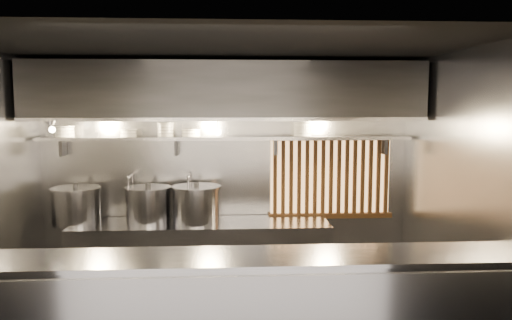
{
  "coord_description": "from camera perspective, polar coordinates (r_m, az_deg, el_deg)",
  "views": [
    {
      "loc": [
        0.01,
        -4.65,
        2.27
      ],
      "look_at": [
        0.31,
        0.55,
        1.7
      ],
      "focal_mm": 35.0,
      "sensor_mm": 36.0,
      "label": 1
    }
  ],
  "objects": [
    {
      "name": "bowl_stack_2",
      "position": [
        6.02,
        -10.31,
        3.45
      ],
      "size": [
        0.2,
        0.2,
        0.17
      ],
      "color": "white",
      "rests_on": "bowl_shelf"
    },
    {
      "name": "ceiling",
      "position": [
        4.68,
        -3.51,
        12.75
      ],
      "size": [
        4.5,
        4.5,
        0.0
      ],
      "primitive_type": "plane",
      "rotation": [
        3.14,
        0.0,
        0.0
      ],
      "color": "black",
      "rests_on": "wall_back"
    },
    {
      "name": "wood_screen",
      "position": [
        6.3,
        8.52,
        -1.92
      ],
      "size": [
        1.56,
        0.09,
        1.04
      ],
      "color": "#FFBF72",
      "rests_on": "wall_back"
    },
    {
      "name": "wall_back",
      "position": [
        6.21,
        -3.39,
        -1.79
      ],
      "size": [
        4.5,
        0.0,
        4.5
      ],
      "primitive_type": "plane",
      "rotation": [
        1.57,
        0.0,
        0.0
      ],
      "color": "gray",
      "rests_on": "floor"
    },
    {
      "name": "stock_pot_right",
      "position": [
        6.01,
        -12.2,
        -4.99
      ],
      "size": [
        0.58,
        0.58,
        0.46
      ],
      "rotation": [
        0.0,
        0.0,
        0.07
      ],
      "color": "#99999E",
      "rests_on": "cooking_bench"
    },
    {
      "name": "bowl_stack_1",
      "position": [
        6.09,
        -14.37,
        3.03
      ],
      "size": [
        0.21,
        0.21,
        0.09
      ],
      "color": "white",
      "rests_on": "bowl_shelf"
    },
    {
      "name": "bowl_stack_3",
      "position": [
        6.0,
        -7.42,
        3.12
      ],
      "size": [
        0.23,
        0.23,
        0.09
      ],
      "color": "white",
      "rests_on": "bowl_shelf"
    },
    {
      "name": "faucet_right",
      "position": [
        6.11,
        -7.61,
        -2.86
      ],
      "size": [
        0.04,
        0.3,
        0.5
      ],
      "color": "silver",
      "rests_on": "wall_back"
    },
    {
      "name": "exhaust_hood",
      "position": [
        5.75,
        -3.46,
        7.79
      ],
      "size": [
        4.4,
        0.81,
        0.65
      ],
      "color": "#2D2D30",
      "rests_on": "ceiling"
    },
    {
      "name": "pendant_bulb",
      "position": [
        5.86,
        -4.4,
        3.23
      ],
      "size": [
        0.09,
        0.09,
        0.19
      ],
      "color": "#2D2D30",
      "rests_on": "exhaust_hood"
    },
    {
      "name": "bowl_stack_0",
      "position": [
        6.28,
        -21.08,
        3.07
      ],
      "size": [
        0.24,
        0.24,
        0.13
      ],
      "color": "white",
      "rests_on": "bowl_shelf"
    },
    {
      "name": "wall_right",
      "position": [
        5.24,
        22.11,
        -3.77
      ],
      "size": [
        0.0,
        3.0,
        3.0
      ],
      "primitive_type": "plane",
      "rotation": [
        1.57,
        0.0,
        -1.57
      ],
      "color": "gray",
      "rests_on": "floor"
    },
    {
      "name": "cooking_bench",
      "position": [
        6.07,
        -6.22,
        -11.22
      ],
      "size": [
        3.0,
        0.7,
        0.9
      ],
      "primitive_type": "cube",
      "color": "#99999E",
      "rests_on": "floor"
    },
    {
      "name": "bowl_stack_4",
      "position": [
        6.05,
        5.35,
        3.54
      ],
      "size": [
        0.23,
        0.23,
        0.17
      ],
      "color": "white",
      "rests_on": "bowl_shelf"
    },
    {
      "name": "stock_pot_left",
      "position": [
        6.19,
        -19.85,
        -4.88
      ],
      "size": [
        0.72,
        0.72,
        0.46
      ],
      "rotation": [
        0.0,
        0.0,
        0.32
      ],
      "color": "#99999E",
      "rests_on": "cooking_bench"
    },
    {
      "name": "faucet_left",
      "position": [
        6.2,
        -14.08,
        -2.86
      ],
      "size": [
        0.04,
        0.3,
        0.5
      ],
      "color": "silver",
      "rests_on": "wall_back"
    },
    {
      "name": "bowl_shelf",
      "position": [
        5.99,
        -3.42,
        2.52
      ],
      "size": [
        4.4,
        0.34,
        0.04
      ],
      "primitive_type": "cube",
      "color": "#99999E",
      "rests_on": "wall_back"
    },
    {
      "name": "heat_lamp",
      "position": [
        5.83,
        -22.49,
        3.8
      ],
      "size": [
        0.25,
        0.35,
        0.2
      ],
      "color": "#99999E",
      "rests_on": "exhaust_hood"
    },
    {
      "name": "stock_pot_mid",
      "position": [
        5.89,
        -6.8,
        -5.04
      ],
      "size": [
        0.76,
        0.76,
        0.48
      ],
      "rotation": [
        0.0,
        0.0,
        -0.43
      ],
      "color": "#99999E",
      "rests_on": "cooking_bench"
    }
  ]
}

